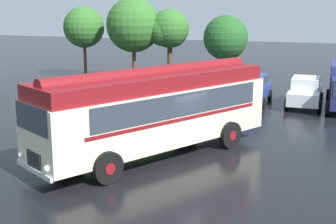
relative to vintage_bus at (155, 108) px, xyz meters
name	(u,v)px	position (x,y,z in m)	size (l,w,h in m)	color
ground_plane	(175,153)	(0.66, 0.51, -1.89)	(120.00, 120.00, 0.00)	black
vintage_bus	(155,108)	(0.00, 0.00, 0.00)	(7.08, 9.99, 3.49)	beige
car_near_left	(212,86)	(-0.61, 11.43, -1.05)	(2.14, 4.29, 1.66)	silver
car_mid_left	(252,89)	(1.90, 11.31, -1.05)	(2.05, 4.24, 1.66)	navy
car_mid_right	(305,92)	(4.94, 11.40, -1.05)	(1.98, 4.21, 1.66)	silver
tree_far_left	(84,26)	(-12.50, 17.07, 2.18)	(3.24, 3.24, 5.64)	#4C3823
tree_left_of_centre	(134,25)	(-7.92, 16.41, 2.37)	(4.08, 4.08, 6.32)	#4C3823
tree_centre	(168,30)	(-5.39, 16.85, 2.05)	(2.97, 2.89, 5.47)	#4C3823
tree_right_of_centre	(224,38)	(-0.90, 15.99, 1.60)	(3.11, 3.11, 5.07)	#4C3823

